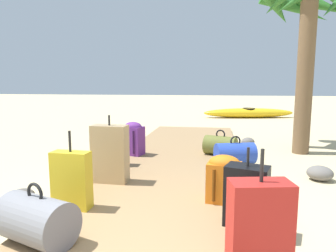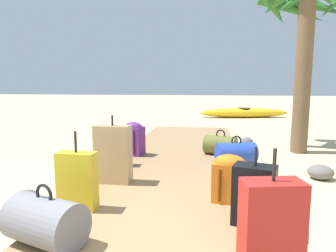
% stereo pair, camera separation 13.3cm
% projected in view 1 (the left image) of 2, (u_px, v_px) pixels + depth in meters
% --- Properties ---
extents(ground_plane, '(60.00, 60.00, 0.00)m').
position_uv_depth(ground_plane, '(173.00, 174.00, 4.32)').
color(ground_plane, '#CCB789').
extents(boardwalk, '(2.00, 7.10, 0.08)m').
position_uv_depth(boardwalk, '(179.00, 159.00, 5.01)').
color(boardwalk, '#9E7A51').
rests_on(boardwalk, ground).
extents(duffel_bag_olive, '(0.61, 0.49, 0.44)m').
position_uv_depth(duffel_bag_olive, '(220.00, 145.00, 5.13)').
color(duffel_bag_olive, olive).
rests_on(duffel_bag_olive, boardwalk).
extents(suitcase_black, '(0.40, 0.32, 0.69)m').
position_uv_depth(suitcase_black, '(247.00, 196.00, 2.56)').
color(suitcase_black, black).
rests_on(suitcase_black, boardwalk).
extents(backpack_purple, '(0.39, 0.33, 0.57)m').
position_uv_depth(backpack_purple, '(133.00, 137.00, 5.14)').
color(backpack_purple, '#6B2D84').
rests_on(backpack_purple, boardwalk).
extents(duffel_bag_blue, '(0.66, 0.48, 0.44)m').
position_uv_depth(duffel_bag_blue, '(235.00, 153.00, 4.56)').
color(duffel_bag_blue, '#2847B7').
rests_on(duffel_bag_blue, boardwalk).
extents(suitcase_tan, '(0.44, 0.22, 0.84)m').
position_uv_depth(suitcase_tan, '(110.00, 154.00, 3.70)').
color(suitcase_tan, tan).
rests_on(suitcase_tan, boardwalk).
extents(suitcase_yellow, '(0.38, 0.18, 0.77)m').
position_uv_depth(suitcase_yellow, '(72.00, 180.00, 2.92)').
color(suitcase_yellow, gold).
rests_on(suitcase_yellow, boardwalk).
extents(duffel_bag_grey, '(0.67, 0.54, 0.48)m').
position_uv_depth(duffel_bag_grey, '(37.00, 220.00, 2.28)').
color(duffel_bag_grey, slate).
rests_on(duffel_bag_grey, boardwalk).
extents(suitcase_red, '(0.43, 0.29, 0.80)m').
position_uv_depth(suitcase_red, '(259.00, 224.00, 1.98)').
color(suitcase_red, red).
rests_on(suitcase_red, boardwalk).
extents(backpack_orange, '(0.37, 0.30, 0.49)m').
position_uv_depth(backpack_orange, '(224.00, 177.00, 3.08)').
color(backpack_orange, orange).
rests_on(backpack_orange, boardwalk).
extents(backpack_navy, '(0.27, 0.20, 0.57)m').
position_uv_depth(backpack_navy, '(114.00, 146.00, 4.48)').
color(backpack_navy, navy).
rests_on(backpack_navy, boardwalk).
extents(palm_tree_near_right, '(2.18, 2.18, 3.42)m').
position_uv_depth(palm_tree_near_right, '(308.00, 9.00, 5.77)').
color(palm_tree_near_right, brown).
rests_on(palm_tree_near_right, ground).
extents(kayak, '(3.52, 1.32, 0.37)m').
position_uv_depth(kayak, '(248.00, 113.00, 11.52)').
color(kayak, gold).
rests_on(kayak, ground).
extents(rock_right_far, '(0.41, 0.39, 0.20)m').
position_uv_depth(rock_right_far, '(320.00, 173.00, 4.04)').
color(rock_right_far, slate).
rests_on(rock_right_far, ground).
extents(rock_right_near, '(0.36, 0.34, 0.19)m').
position_uv_depth(rock_right_near, '(248.00, 142.00, 6.23)').
color(rock_right_near, slate).
rests_on(rock_right_near, ground).
extents(rock_left_far, '(0.32, 0.32, 0.16)m').
position_uv_depth(rock_left_far, '(22.00, 196.00, 3.27)').
color(rock_left_far, '#5B5651').
rests_on(rock_left_far, ground).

